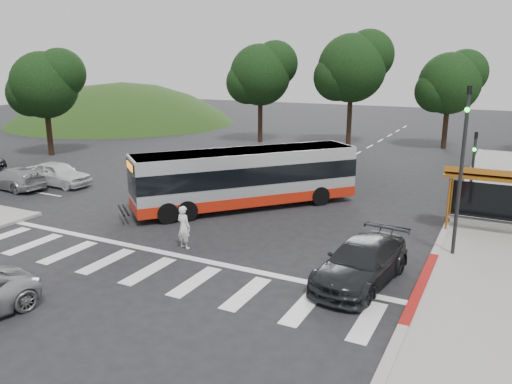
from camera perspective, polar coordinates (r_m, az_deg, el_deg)
The scene contains 18 objects.
ground at distance 22.41m, azimuth -4.13°, elevation -4.43°, with size 140.00×140.00×0.00m, color black.
sidewalk_east at distance 27.07m, azimuth 25.93°, elevation -2.41°, with size 4.00×40.00×0.12m, color gray.
curb_east at distance 27.14m, azimuth 21.73°, elevation -1.89°, with size 0.30×40.00×0.15m, color #9E9991.
curb_east_red at distance 17.75m, azimuth 18.35°, elevation -10.16°, with size 0.32×6.00×0.15m, color maroon.
hillside_nw at distance 64.95m, azimuth -14.83°, elevation 7.64°, with size 44.00×44.00×10.00m, color #203812.
crosswalk_ladder at distance 18.60m, azimuth -12.19°, elevation -8.79°, with size 18.00×2.60×0.01m, color silver.
bus_shelter at distance 23.72m, azimuth 25.83°, elevation 1.10°, with size 4.20×1.60×2.86m.
traffic_signal_ne_tall at distance 19.93m, azimuth 22.53°, elevation 3.63°, with size 0.18×0.37×6.50m.
traffic_signal_ne_short at distance 27.05m, azimuth 23.57°, elevation 3.12°, with size 0.18×0.37×4.00m.
tree_north_a at distance 46.03m, azimuth 11.01°, elevation 13.85°, with size 6.60×6.15×10.17m.
tree_north_b at distance 46.45m, azimuth 21.34°, elevation 11.59°, with size 5.72×5.33×8.43m.
tree_north_c at distance 47.09m, azimuth 0.62°, elevation 13.35°, with size 6.16×5.74×9.30m.
tree_west_a at distance 43.38m, azimuth -22.92°, elevation 11.30°, with size 5.72×5.33×8.43m.
transit_bus at distance 25.61m, azimuth -1.13°, elevation 1.50°, with size 2.50×11.55×2.98m, color #B1B4B6, non-canonical shape.
pedestrian at distance 20.24m, azimuth -8.26°, elevation -4.00°, with size 0.65×0.42×1.77m, color white.
dark_sedan at distance 17.41m, azimuth 11.95°, elevation -7.88°, with size 2.03×4.99×1.45m, color black.
west_car_white at distance 32.61m, azimuth -21.71°, elevation 1.94°, with size 1.74×4.33×1.47m, color silver.
west_car_silver at distance 32.81m, azimuth -25.92°, elevation 1.41°, with size 1.80×4.43×1.29m, color #989B9D.
Camera 1 is at (11.04, -18.09, 7.27)m, focal length 35.00 mm.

